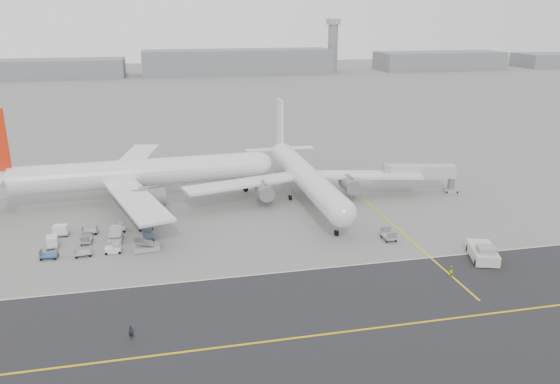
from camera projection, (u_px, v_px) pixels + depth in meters
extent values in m
plane|color=gray|center=(221.00, 271.00, 74.48)|extent=(700.00, 700.00, 0.00)
cube|color=#28282B|center=(286.00, 339.00, 58.79)|extent=(220.00, 32.00, 0.02)
cube|color=gold|center=(286.00, 339.00, 58.78)|extent=(220.00, 0.30, 0.01)
cube|color=silver|center=(260.00, 274.00, 73.45)|extent=(220.00, 0.25, 0.01)
cube|color=gold|center=(409.00, 239.00, 85.26)|extent=(0.30, 40.00, 0.01)
cylinder|color=gray|center=(333.00, 48.00, 336.73)|extent=(6.00, 6.00, 28.00)
cube|color=gray|center=(333.00, 22.00, 331.94)|extent=(7.00, 7.00, 3.50)
cylinder|color=silver|center=(141.00, 173.00, 101.51)|extent=(45.32, 7.13, 5.17)
sphere|color=silver|center=(259.00, 165.00, 107.03)|extent=(5.07, 5.07, 5.07)
cone|color=silver|center=(2.00, 180.00, 95.60)|extent=(9.00, 5.03, 4.66)
cube|color=silver|center=(2.00, 173.00, 99.53)|extent=(2.83, 8.36, 0.25)
cube|color=silver|center=(136.00, 199.00, 88.92)|extent=(12.31, 25.32, 0.45)
cube|color=silver|center=(134.00, 159.00, 113.96)|extent=(10.34, 25.37, 0.45)
cylinder|color=slate|center=(149.00, 198.00, 93.78)|extent=(5.64, 3.44, 3.21)
cylinder|color=slate|center=(146.00, 169.00, 110.98)|extent=(5.64, 3.44, 3.21)
cylinder|color=black|center=(246.00, 189.00, 107.85)|extent=(1.00, 0.54, 0.98)
cylinder|color=black|center=(134.00, 203.00, 99.74)|extent=(1.00, 0.54, 0.98)
cylinder|color=black|center=(134.00, 193.00, 105.45)|extent=(1.00, 0.54, 0.98)
cylinder|color=gray|center=(245.00, 183.00, 107.43)|extent=(0.36, 0.36, 2.72)
cylinder|color=silver|center=(307.00, 178.00, 100.99)|extent=(5.21, 39.52, 4.52)
sphere|color=silver|center=(342.00, 213.00, 82.75)|extent=(4.43, 4.43, 4.43)
cone|color=silver|center=(281.00, 150.00, 120.02)|extent=(4.20, 7.77, 4.07)
cube|color=silver|center=(280.00, 122.00, 118.53)|extent=(0.58, 4.34, 9.62)
cube|color=silver|center=(262.00, 150.00, 119.77)|extent=(7.25, 2.29, 0.25)
cube|color=silver|center=(297.00, 148.00, 121.53)|extent=(7.25, 2.29, 0.25)
cube|color=silver|center=(242.00, 183.00, 99.42)|extent=(22.15, 10.25, 0.45)
cube|color=silver|center=(365.00, 175.00, 104.68)|extent=(22.17, 9.55, 0.45)
cylinder|color=slate|center=(265.00, 191.00, 98.82)|extent=(2.89, 4.86, 2.80)
cylinder|color=slate|center=(350.00, 185.00, 102.43)|extent=(2.89, 4.86, 2.80)
cylinder|color=black|center=(336.00, 233.00, 86.25)|extent=(0.52, 0.99, 0.98)
cylinder|color=black|center=(290.00, 197.00, 103.01)|extent=(0.52, 0.99, 0.98)
cylinder|color=black|center=(318.00, 195.00, 104.20)|extent=(0.52, 0.99, 0.98)
cylinder|color=gray|center=(337.00, 226.00, 85.89)|extent=(0.36, 0.36, 2.37)
cube|color=beige|center=(483.00, 253.00, 77.97)|extent=(5.19, 7.37, 1.51)
cube|color=gray|center=(486.00, 250.00, 76.19)|extent=(2.94, 2.80, 0.97)
cylinder|color=gray|center=(476.00, 244.00, 81.97)|extent=(1.05, 2.72, 0.17)
cylinder|color=black|center=(476.00, 263.00, 75.79)|extent=(0.72, 1.06, 0.97)
cylinder|color=black|center=(497.00, 264.00, 75.51)|extent=(0.72, 1.06, 0.97)
cylinder|color=black|center=(468.00, 248.00, 80.69)|extent=(0.72, 1.06, 0.97)
cylinder|color=black|center=(488.00, 249.00, 80.41)|extent=(0.72, 1.06, 0.97)
cylinder|color=gray|center=(451.00, 183.00, 107.28)|extent=(1.46, 1.46, 3.66)
cube|color=gray|center=(451.00, 190.00, 107.74)|extent=(2.86, 2.86, 0.64)
cube|color=silver|center=(420.00, 171.00, 106.64)|extent=(13.93, 5.65, 2.38)
cube|color=gray|center=(386.00, 171.00, 106.74)|extent=(1.74, 3.10, 2.74)
cylinder|color=black|center=(454.00, 189.00, 108.70)|extent=(0.39, 0.60, 0.55)
imported|color=black|center=(131.00, 332.00, 58.62)|extent=(0.66, 0.52, 1.61)
imported|color=#AEB915|center=(451.00, 271.00, 72.64)|extent=(0.93, 0.84, 1.55)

